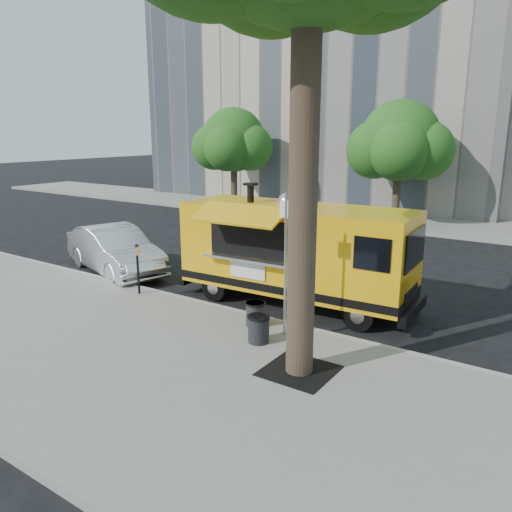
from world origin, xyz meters
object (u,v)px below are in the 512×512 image
at_px(sign_post, 286,256).
at_px(sedan, 115,250).
at_px(far_tree_a, 234,140).
at_px(trash_bin_left, 255,313).
at_px(far_tree_b, 400,141).
at_px(food_truck, 294,251).
at_px(parking_meter, 138,263).
at_px(trash_bin_right, 259,328).

xyz_separation_m(sign_post, sedan, (-7.05, 1.58, -1.14)).
relative_size(far_tree_a, trash_bin_left, 10.11).
bearing_deg(far_tree_b, sedan, -109.56).
bearing_deg(food_truck, parking_meter, -154.46).
bearing_deg(trash_bin_left, far_tree_b, 97.05).
distance_m(trash_bin_left, trash_bin_right, 0.88).
distance_m(sign_post, sedan, 7.32).
xyz_separation_m(food_truck, trash_bin_left, (0.21, -2.04, -0.97)).
xyz_separation_m(trash_bin_left, trash_bin_right, (0.55, -0.69, 0.01)).
xyz_separation_m(sign_post, food_truck, (-1.00, 2.12, -0.45)).
distance_m(far_tree_b, sign_post, 14.61).
distance_m(far_tree_a, parking_meter, 15.59).
relative_size(sign_post, food_truck, 0.49).
distance_m(far_tree_a, sign_post, 18.14).
relative_size(far_tree_a, parking_meter, 4.01).
height_order(sedan, trash_bin_right, sedan).
bearing_deg(trash_bin_right, sedan, 162.22).
height_order(far_tree_a, sedan, far_tree_a).
distance_m(far_tree_a, sedan, 13.43).
bearing_deg(food_truck, sign_post, -67.58).
height_order(far_tree_b, food_truck, far_tree_b).
xyz_separation_m(parking_meter, sedan, (-2.50, 1.38, -0.27)).
bearing_deg(trash_bin_left, parking_meter, 178.23).
xyz_separation_m(far_tree_a, sign_post, (11.55, -13.85, -1.93)).
height_order(far_tree_b, trash_bin_left, far_tree_b).
distance_m(far_tree_b, food_truck, 12.47).
bearing_deg(far_tree_a, trash_bin_left, -52.01).
bearing_deg(parking_meter, far_tree_a, 117.15).
bearing_deg(far_tree_a, sign_post, -50.17).
height_order(parking_meter, sedan, parking_meter).
xyz_separation_m(food_truck, trash_bin_right, (0.76, -2.73, -0.95)).
bearing_deg(sign_post, trash_bin_right, -112.20).
xyz_separation_m(parking_meter, trash_bin_right, (4.30, -0.81, -0.53)).
bearing_deg(sedan, far_tree_a, 37.04).
bearing_deg(food_truck, sedan, -177.75).
relative_size(sign_post, parking_meter, 2.25).
bearing_deg(sedan, far_tree_b, -2.64).
height_order(far_tree_a, sign_post, far_tree_a).
relative_size(parking_meter, food_truck, 0.22).
distance_m(far_tree_a, trash_bin_left, 17.78).
relative_size(food_truck, sedan, 1.42).
height_order(sign_post, food_truck, sign_post).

